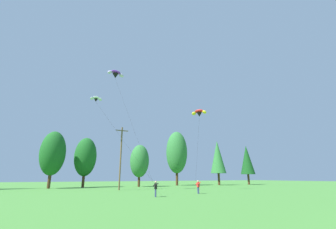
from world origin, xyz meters
The scene contains 12 objects.
treeline_tree_c centered at (-13.91, 48.11, 6.67)m, with size 4.78×4.78×11.02m.
treeline_tree_d centered at (-7.43, 50.13, 6.35)m, with size 4.63×4.63×10.49m.
treeline_tree_e centered at (4.34, 48.19, 5.72)m, with size 4.35×4.35×9.45m.
treeline_tree_f centered at (16.11, 51.45, 8.58)m, with size 5.63×5.63×14.18m.
treeline_tree_g centered at (27.81, 48.75, 7.57)m, with size 4.26×4.26×12.09m.
treeline_tree_h centered at (38.02, 47.88, 7.06)m, with size 4.08×4.08×11.27m.
utility_pole centered at (-3.46, 36.61, 5.63)m, with size 2.20×0.26×10.73m.
kite_flyer_near centered at (-3.73, 21.15, 1.00)m, with size 0.61×0.64×1.69m.
kite_flyer_mid centered at (3.33, 23.20, 1.00)m, with size 0.57×0.60×1.69m.
parafoil_kite_high_white centered at (-8.48, 36.08, 15.14)m, with size 5.50×15.35×14.06m.
parafoil_kite_mid_red_yellow centered at (8.28, 29.35, 13.11)m, with size 6.35×7.43×12.22m.
parafoil_kite_far_purple centered at (-5.69, 34.81, 19.91)m, with size 3.31×14.31×19.00m.
Camera 1 is at (-14.73, -3.11, 2.10)m, focal length 24.64 mm.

